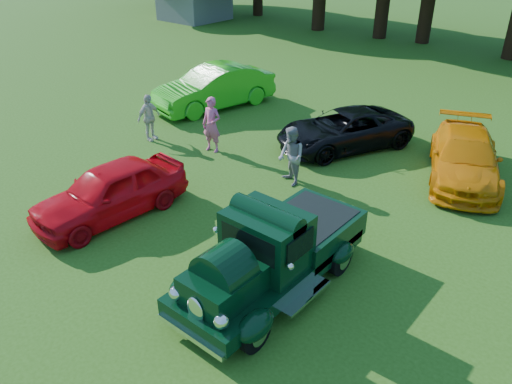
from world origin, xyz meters
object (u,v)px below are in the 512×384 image
Objects in this scene: back_car_lime at (214,88)px; back_car_orange at (465,157)px; hero_pickup at (273,254)px; back_car_black at (344,130)px; spectator_grey at (291,156)px; spectator_white at (149,118)px; red_convertible at (110,191)px; spectator_pink at (212,125)px.

back_car_lime reaches higher than back_car_orange.
hero_pickup is 0.95× the size of back_car_lime.
spectator_grey is at bearing -61.22° from back_car_black.
spectator_grey is at bearing -87.86° from spectator_white.
red_convertible is (-4.85, -0.41, -0.11)m from hero_pickup.
spectator_grey is (-3.60, -3.50, 0.19)m from back_car_orange.
red_convertible is at bearing -81.56° from back_car_black.
back_car_lime reaches higher than spectator_white.
spectator_pink is 2.36m from spectator_white.
back_car_black is at bearing 32.88° from spectator_pink.
back_car_orange is (6.05, 7.77, -0.03)m from red_convertible.
hero_pickup is 8.64m from spectator_white.
back_car_black is (2.26, 7.44, -0.06)m from red_convertible.
spectator_grey is at bearing -158.03° from back_car_orange.
back_car_orange is 2.84× the size of spectator_white.
hero_pickup reaches higher than back_car_black.
back_car_black is 3.18m from spectator_grey.
back_car_lime reaches higher than back_car_black.
back_car_lime is (-3.73, 7.57, 0.13)m from red_convertible.
back_car_lime is at bearing 140.19° from hero_pickup.
back_car_lime is at bearing 120.46° from red_convertible.
spectator_pink is (-0.84, 4.49, 0.21)m from red_convertible.
hero_pickup is 7.46m from back_car_orange.
spectator_white is (-5.54, -0.48, -0.05)m from spectator_grey.
back_car_lime reaches higher than red_convertible.
spectator_grey is at bearing -14.50° from spectator_pink.
back_car_orange is (9.78, 0.20, -0.15)m from back_car_lime.
back_car_lime is at bearing 179.89° from spectator_grey.
back_car_black is 0.99× the size of back_car_orange.
back_car_orange is 2.52× the size of spectator_pink.
spectator_grey is (6.18, -3.30, 0.03)m from back_car_lime.
back_car_lime is at bearing 6.81° from spectator_white.
spectator_pink reaches higher than spectator_white.
spectator_white is at bearing 156.97° from hero_pickup.
hero_pickup is 2.94× the size of spectator_white.
red_convertible is at bearing -90.07° from spectator_pink.
red_convertible is 2.24× the size of spectator_pink.
spectator_white reaches higher than red_convertible.
back_car_lime is at bearing 158.94° from back_car_orange.
spectator_grey reaches higher than back_car_orange.
back_car_orange is 7.63m from spectator_pink.
spectator_pink reaches higher than back_car_orange.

